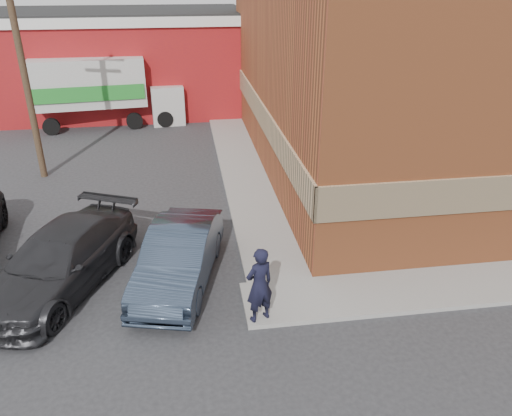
{
  "coord_description": "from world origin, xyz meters",
  "views": [
    {
      "loc": [
        -1.68,
        -11.04,
        7.68
      ],
      "look_at": [
        0.19,
        1.63,
        1.52
      ],
      "focal_mm": 35.0,
      "sensor_mm": 36.0,
      "label": 1
    }
  ],
  "objects_px": {
    "utility_pole": "(21,57)",
    "brick_building": "(430,49)",
    "man": "(259,285)",
    "sedan": "(179,257)",
    "suv_b": "(60,260)",
    "box_truck": "(104,87)",
    "warehouse": "(106,60)"
  },
  "relations": [
    {
      "from": "brick_building",
      "to": "sedan",
      "type": "bearing_deg",
      "value": -141.14
    },
    {
      "from": "utility_pole",
      "to": "brick_building",
      "type": "bearing_deg",
      "value": -0.02
    },
    {
      "from": "man",
      "to": "sedan",
      "type": "xyz_separation_m",
      "value": [
        -1.85,
        2.05,
        -0.31
      ]
    },
    {
      "from": "brick_building",
      "to": "warehouse",
      "type": "height_order",
      "value": "brick_building"
    },
    {
      "from": "man",
      "to": "suv_b",
      "type": "distance_m",
      "value": 5.45
    },
    {
      "from": "brick_building",
      "to": "man",
      "type": "bearing_deg",
      "value": -129.51
    },
    {
      "from": "warehouse",
      "to": "man",
      "type": "height_order",
      "value": "warehouse"
    },
    {
      "from": "utility_pole",
      "to": "box_truck",
      "type": "xyz_separation_m",
      "value": [
        1.76,
        7.07,
        -2.66
      ]
    },
    {
      "from": "brick_building",
      "to": "sedan",
      "type": "relative_size",
      "value": 3.89
    },
    {
      "from": "brick_building",
      "to": "warehouse",
      "type": "relative_size",
      "value": 1.12
    },
    {
      "from": "utility_pole",
      "to": "box_truck",
      "type": "distance_m",
      "value": 7.76
    },
    {
      "from": "utility_pole",
      "to": "sedan",
      "type": "xyz_separation_m",
      "value": [
        5.45,
        -8.5,
        -3.97
      ]
    },
    {
      "from": "man",
      "to": "brick_building",
      "type": "bearing_deg",
      "value": -152.51
    },
    {
      "from": "brick_building",
      "to": "suv_b",
      "type": "distance_m",
      "value": 16.4
    },
    {
      "from": "brick_building",
      "to": "box_truck",
      "type": "xyz_separation_m",
      "value": [
        -14.23,
        7.08,
        -2.6
      ]
    },
    {
      "from": "brick_building",
      "to": "sedan",
      "type": "height_order",
      "value": "brick_building"
    },
    {
      "from": "warehouse",
      "to": "box_truck",
      "type": "bearing_deg",
      "value": -86.16
    },
    {
      "from": "man",
      "to": "utility_pole",
      "type": "bearing_deg",
      "value": -78.32
    },
    {
      "from": "sedan",
      "to": "suv_b",
      "type": "relative_size",
      "value": 0.86
    },
    {
      "from": "man",
      "to": "box_truck",
      "type": "bearing_deg",
      "value": -95.56
    },
    {
      "from": "brick_building",
      "to": "warehouse",
      "type": "xyz_separation_m",
      "value": [
        -14.5,
        11.0,
        -1.87
      ]
    },
    {
      "from": "warehouse",
      "to": "utility_pole",
      "type": "xyz_separation_m",
      "value": [
        -1.5,
        -11.0,
        1.93
      ]
    },
    {
      "from": "warehouse",
      "to": "utility_pole",
      "type": "height_order",
      "value": "utility_pole"
    },
    {
      "from": "man",
      "to": "suv_b",
      "type": "relative_size",
      "value": 0.36
    },
    {
      "from": "utility_pole",
      "to": "suv_b",
      "type": "height_order",
      "value": "utility_pole"
    },
    {
      "from": "suv_b",
      "to": "box_truck",
      "type": "bearing_deg",
      "value": 116.17
    },
    {
      "from": "box_truck",
      "to": "suv_b",
      "type": "bearing_deg",
      "value": -93.9
    },
    {
      "from": "suv_b",
      "to": "brick_building",
      "type": "bearing_deg",
      "value": 55.09
    },
    {
      "from": "warehouse",
      "to": "man",
      "type": "xyz_separation_m",
      "value": [
        5.8,
        -21.55,
        -1.73
      ]
    },
    {
      "from": "suv_b",
      "to": "box_truck",
      "type": "distance_m",
      "value": 15.39
    },
    {
      "from": "utility_pole",
      "to": "sedan",
      "type": "height_order",
      "value": "utility_pole"
    },
    {
      "from": "warehouse",
      "to": "utility_pole",
      "type": "relative_size",
      "value": 1.81
    }
  ]
}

